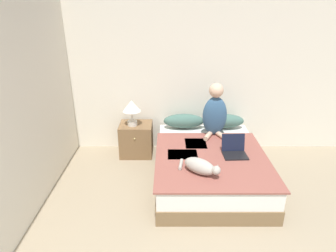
{
  "coord_description": "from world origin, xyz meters",
  "views": [
    {
      "loc": [
        -0.56,
        -0.85,
        2.28
      ],
      "look_at": [
        -0.56,
        2.73,
        0.79
      ],
      "focal_mm": 32.0,
      "sensor_mm": 36.0,
      "label": 1
    }
  ],
  "objects_px": {
    "person_sitting": "(215,113)",
    "cat_tabby": "(201,166)",
    "pillow_near": "(184,121)",
    "table_lamp": "(132,108)",
    "nightstand": "(137,139)",
    "laptop_open": "(235,151)",
    "pillow_far": "(224,121)",
    "bed": "(209,165)"
  },
  "relations": [
    {
      "from": "bed",
      "to": "pillow_far",
      "type": "bearing_deg",
      "value": 68.91
    },
    {
      "from": "pillow_far",
      "to": "table_lamp",
      "type": "relative_size",
      "value": 1.59
    },
    {
      "from": "bed",
      "to": "table_lamp",
      "type": "height_order",
      "value": "table_lamp"
    },
    {
      "from": "nightstand",
      "to": "bed",
      "type": "bearing_deg",
      "value": -35.04
    },
    {
      "from": "person_sitting",
      "to": "nightstand",
      "type": "relative_size",
      "value": 1.52
    },
    {
      "from": "pillow_near",
      "to": "cat_tabby",
      "type": "height_order",
      "value": "pillow_near"
    },
    {
      "from": "pillow_near",
      "to": "table_lamp",
      "type": "distance_m",
      "value": 0.84
    },
    {
      "from": "person_sitting",
      "to": "pillow_far",
      "type": "bearing_deg",
      "value": 55.72
    },
    {
      "from": "pillow_far",
      "to": "cat_tabby",
      "type": "distance_m",
      "value": 1.47
    },
    {
      "from": "person_sitting",
      "to": "pillow_near",
      "type": "bearing_deg",
      "value": 147.08
    },
    {
      "from": "laptop_open",
      "to": "table_lamp",
      "type": "xyz_separation_m",
      "value": [
        -1.41,
        0.81,
        0.31
      ]
    },
    {
      "from": "nightstand",
      "to": "pillow_near",
      "type": "bearing_deg",
      "value": 5.07
    },
    {
      "from": "pillow_far",
      "to": "nightstand",
      "type": "xyz_separation_m",
      "value": [
        -1.38,
        -0.07,
        -0.29
      ]
    },
    {
      "from": "pillow_near",
      "to": "pillow_far",
      "type": "bearing_deg",
      "value": 0.0
    },
    {
      "from": "pillow_near",
      "to": "table_lamp",
      "type": "xyz_separation_m",
      "value": [
        -0.8,
        -0.11,
        0.25
      ]
    },
    {
      "from": "table_lamp",
      "to": "person_sitting",
      "type": "bearing_deg",
      "value": -8.02
    },
    {
      "from": "bed",
      "to": "cat_tabby",
      "type": "height_order",
      "value": "cat_tabby"
    },
    {
      "from": "pillow_near",
      "to": "nightstand",
      "type": "xyz_separation_m",
      "value": [
        -0.75,
        -0.07,
        -0.29
      ]
    },
    {
      "from": "table_lamp",
      "to": "pillow_far",
      "type": "bearing_deg",
      "value": 4.35
    },
    {
      "from": "pillow_far",
      "to": "person_sitting",
      "type": "relative_size",
      "value": 0.81
    },
    {
      "from": "pillow_far",
      "to": "table_lamp",
      "type": "bearing_deg",
      "value": -175.65
    },
    {
      "from": "cat_tabby",
      "to": "nightstand",
      "type": "height_order",
      "value": "cat_tabby"
    },
    {
      "from": "cat_tabby",
      "to": "laptop_open",
      "type": "distance_m",
      "value": 0.67
    },
    {
      "from": "nightstand",
      "to": "person_sitting",
      "type": "bearing_deg",
      "value": -10.26
    },
    {
      "from": "person_sitting",
      "to": "table_lamp",
      "type": "height_order",
      "value": "person_sitting"
    },
    {
      "from": "person_sitting",
      "to": "cat_tabby",
      "type": "height_order",
      "value": "person_sitting"
    },
    {
      "from": "cat_tabby",
      "to": "nightstand",
      "type": "bearing_deg",
      "value": 161.78
    },
    {
      "from": "pillow_near",
      "to": "person_sitting",
      "type": "xyz_separation_m",
      "value": [
        0.44,
        -0.28,
        0.24
      ]
    },
    {
      "from": "person_sitting",
      "to": "table_lamp",
      "type": "xyz_separation_m",
      "value": [
        -1.23,
        0.17,
        0.01
      ]
    },
    {
      "from": "pillow_far",
      "to": "nightstand",
      "type": "distance_m",
      "value": 1.41
    },
    {
      "from": "laptop_open",
      "to": "person_sitting",
      "type": "bearing_deg",
      "value": 102.83
    },
    {
      "from": "cat_tabby",
      "to": "nightstand",
      "type": "relative_size",
      "value": 0.9
    },
    {
      "from": "bed",
      "to": "pillow_near",
      "type": "distance_m",
      "value": 0.93
    },
    {
      "from": "laptop_open",
      "to": "nightstand",
      "type": "relative_size",
      "value": 0.61
    },
    {
      "from": "bed",
      "to": "nightstand",
      "type": "relative_size",
      "value": 3.74
    },
    {
      "from": "laptop_open",
      "to": "nightstand",
      "type": "distance_m",
      "value": 1.63
    },
    {
      "from": "pillow_near",
      "to": "cat_tabby",
      "type": "bearing_deg",
      "value": -84.84
    },
    {
      "from": "cat_tabby",
      "to": "table_lamp",
      "type": "xyz_separation_m",
      "value": [
        -0.92,
        1.27,
        0.27
      ]
    },
    {
      "from": "bed",
      "to": "nightstand",
      "type": "height_order",
      "value": "nightstand"
    },
    {
      "from": "laptop_open",
      "to": "nightstand",
      "type": "xyz_separation_m",
      "value": [
        -1.37,
        0.85,
        -0.23
      ]
    },
    {
      "from": "pillow_far",
      "to": "cat_tabby",
      "type": "relative_size",
      "value": 1.36
    },
    {
      "from": "bed",
      "to": "cat_tabby",
      "type": "bearing_deg",
      "value": -108.43
    }
  ]
}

